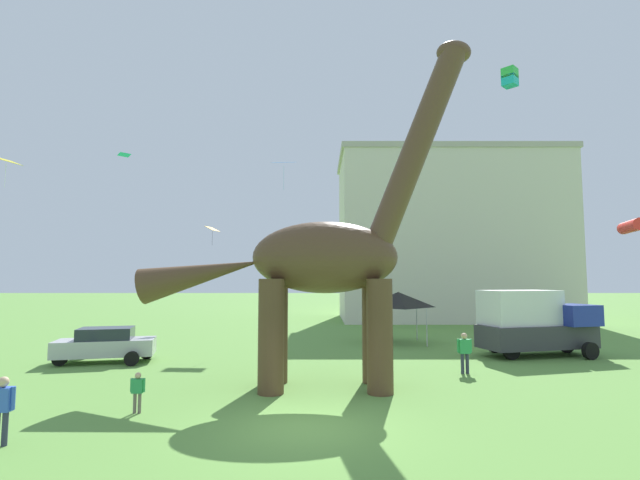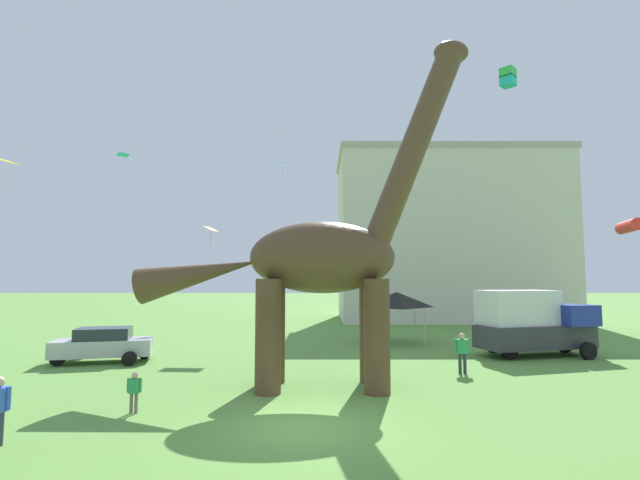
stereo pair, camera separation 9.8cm
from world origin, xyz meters
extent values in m
plane|color=#5B8E3D|center=(0.00, 0.00, 0.00)|extent=(240.00, 240.00, 0.00)
cylinder|color=#513823|center=(2.30, 5.14, 1.88)|extent=(0.87, 0.87, 3.75)
cylinder|color=#513823|center=(2.30, 3.48, 1.88)|extent=(0.87, 0.87, 3.75)
cylinder|color=#513823|center=(-1.29, 5.14, 1.88)|extent=(0.87, 0.87, 3.75)
cylinder|color=#513823|center=(-1.29, 3.48, 1.88)|extent=(0.87, 0.87, 3.75)
ellipsoid|color=#513823|center=(0.51, 4.31, 4.51)|extent=(5.14, 2.21, 2.53)
cylinder|color=#513823|center=(3.84, 4.31, 8.56)|extent=(3.69, 0.95, 7.31)
ellipsoid|color=#513823|center=(5.24, 4.31, 12.04)|extent=(1.26, 0.79, 0.87)
cone|color=#513823|center=(-3.80, 4.31, 3.93)|extent=(4.51, 1.26, 2.14)
cube|color=#B7B7BC|center=(-9.39, 9.26, 0.67)|extent=(4.50, 2.73, 0.72)
cube|color=#232B35|center=(-9.39, 9.26, 1.29)|extent=(2.58, 2.06, 0.52)
cylinder|color=black|center=(-7.84, 10.15, 0.31)|extent=(0.65, 0.36, 0.62)
cylinder|color=black|center=(-7.84, 8.37, 0.31)|extent=(0.65, 0.36, 0.62)
cylinder|color=black|center=(-10.95, 10.15, 0.31)|extent=(0.65, 0.36, 0.62)
cylinder|color=black|center=(-10.95, 8.37, 0.31)|extent=(0.65, 0.36, 0.62)
cube|color=#38383D|center=(10.97, 11.03, 0.95)|extent=(5.95, 3.47, 1.10)
cube|color=navy|center=(12.82, 11.03, 2.00)|extent=(2.23, 2.33, 1.00)
cube|color=silver|center=(10.19, 11.03, 2.35)|extent=(3.98, 2.87, 1.70)
cylinder|color=black|center=(12.99, 12.08, 0.40)|extent=(0.84, 0.46, 0.80)
cylinder|color=black|center=(12.99, 9.98, 0.40)|extent=(0.84, 0.46, 0.80)
cylinder|color=black|center=(9.29, 12.08, 0.40)|extent=(0.84, 0.46, 0.80)
cylinder|color=black|center=(9.29, 9.98, 0.40)|extent=(0.84, 0.46, 0.80)
cylinder|color=#6B6056|center=(-4.86, 1.24, 0.28)|extent=(0.09, 0.09, 0.55)
cylinder|color=#6B6056|center=(-4.73, 1.24, 0.28)|extent=(0.09, 0.09, 0.55)
cube|color=green|center=(-4.79, 1.24, 0.75)|extent=(0.30, 0.18, 0.39)
sphere|color=tan|center=(-4.79, 1.24, 1.03)|extent=(0.17, 0.17, 0.17)
cylinder|color=green|center=(-4.97, 1.24, 0.77)|extent=(0.07, 0.07, 0.37)
cylinder|color=green|center=(-4.62, 1.24, 0.77)|extent=(0.07, 0.07, 0.37)
cylinder|color=#2D3347|center=(6.00, 6.73, 0.39)|extent=(0.13, 0.13, 0.79)
cylinder|color=#2D3347|center=(6.19, 6.73, 0.39)|extent=(0.13, 0.13, 0.79)
cube|color=green|center=(6.09, 6.73, 1.07)|extent=(0.43, 0.26, 0.56)
sphere|color=tan|center=(6.09, 6.73, 1.47)|extent=(0.25, 0.25, 0.25)
cylinder|color=green|center=(5.85, 6.73, 1.10)|extent=(0.11, 0.11, 0.53)
cylinder|color=green|center=(6.34, 6.73, 1.10)|extent=(0.11, 0.11, 0.53)
cylinder|color=#2D3347|center=(-6.77, -1.32, 0.38)|extent=(0.13, 0.13, 0.75)
cube|color=blue|center=(-6.86, -1.32, 1.02)|extent=(0.41, 0.25, 0.53)
sphere|color=tan|center=(-6.86, -1.32, 1.41)|extent=(0.24, 0.24, 0.24)
cylinder|color=blue|center=(-6.63, -1.32, 1.05)|extent=(0.10, 0.10, 0.51)
cylinder|color=#B2B2B7|center=(6.32, 16.97, 1.05)|extent=(0.06, 0.06, 2.10)
cylinder|color=#B2B2B7|center=(6.32, 14.27, 1.05)|extent=(0.06, 0.06, 2.10)
cylinder|color=#B2B2B7|center=(3.62, 16.97, 1.05)|extent=(0.06, 0.06, 2.10)
cylinder|color=#B2B2B7|center=(3.62, 14.27, 1.05)|extent=(0.06, 0.06, 2.10)
pyramid|color=black|center=(4.97, 15.62, 2.55)|extent=(3.15, 3.15, 0.90)
cube|color=#19B2B7|center=(-14.46, 22.25, 13.13)|extent=(1.03, 1.03, 0.15)
cube|color=yellow|center=(-12.27, 6.18, 8.50)|extent=(0.92, 1.12, 0.27)
cylinder|color=white|center=(-12.27, 6.18, 7.87)|extent=(0.01, 0.01, 0.97)
cube|color=#287AE5|center=(-2.26, 20.50, 12.10)|extent=(1.81, 1.39, 0.35)
cylinder|color=#19B2B7|center=(-2.26, 20.50, 10.98)|extent=(0.01, 0.01, 1.72)
cube|color=orange|center=(-6.21, 15.91, 6.80)|extent=(0.84, 1.01, 0.30)
cylinder|color=black|center=(-6.21, 15.91, 6.24)|extent=(0.01, 0.01, 0.87)
cylinder|color=red|center=(14.74, 9.25, 6.19)|extent=(1.08, 2.10, 0.57)
cube|color=green|center=(10.21, 11.23, 14.43)|extent=(0.94, 0.94, 0.53)
cube|color=#19B2B7|center=(10.21, 11.23, 14.01)|extent=(0.94, 0.94, 0.53)
cube|color=beige|center=(12.54, 32.05, 7.54)|extent=(20.29, 10.37, 15.08)
cube|color=#ABA396|center=(12.54, 32.05, 15.33)|extent=(20.69, 10.58, 0.50)
camera|label=1|loc=(0.33, -12.08, 3.71)|focal=26.06mm
camera|label=2|loc=(0.42, -12.08, 3.71)|focal=26.06mm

